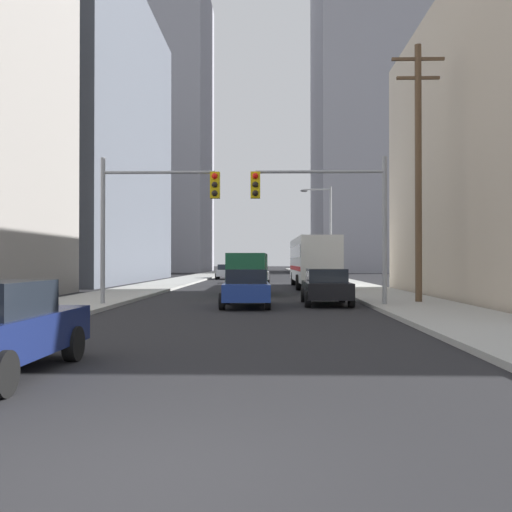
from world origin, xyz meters
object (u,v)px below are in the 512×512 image
Objects in this scene: sedan_silver at (226,272)px; sedan_white at (258,274)px; traffic_signal_near_left at (154,205)px; city_bus at (313,260)px; sedan_blue at (246,288)px; cargo_van_green at (248,271)px; traffic_signal_near_right at (325,204)px; sedan_black at (326,287)px.

sedan_white is at bearing -69.96° from sedan_silver.
sedan_silver is 34.39m from traffic_signal_near_left.
city_bus reaches higher than sedan_silver.
sedan_blue is 24.51m from sedan_white.
cargo_van_green is 8.25m from sedan_blue.
traffic_signal_near_left is (-3.44, -8.38, 2.80)m from cargo_van_green.
sedan_white is at bearing 81.55° from traffic_signal_near_left.
traffic_signal_near_right is (3.37, -8.38, 2.83)m from cargo_van_green.
city_bus is 2.19× the size of cargo_van_green.
sedan_silver is (-3.51, 34.08, 0.00)m from sedan_blue.
sedan_white is (-3.33, 23.35, 0.00)m from sedan_black.
sedan_black and sedan_silver have the same top height.
traffic_signal_near_left is at bearing -115.43° from city_bus.
traffic_signal_near_left is 6.81m from traffic_signal_near_right.
sedan_blue is 4.58m from traffic_signal_near_right.
traffic_signal_near_right is (3.15, -24.66, 3.35)m from sedan_white.
sedan_silver is at bearing 110.04° from sedan_white.
city_bus is 9.56m from sedan_white.
sedan_black is 33.62m from sedan_silver.
sedan_blue is 3.51m from sedan_black.
sedan_white is at bearing 89.22° from cargo_van_green.
cargo_van_green is 9.48m from traffic_signal_near_left.
sedan_white is (0.22, 16.28, -0.52)m from cargo_van_green.
sedan_black and sedan_white have the same top height.
city_bus is 16.20m from traffic_signal_near_right.
sedan_blue is at bearing -89.95° from sedan_white.
sedan_blue is at bearing -160.64° from sedan_black.
sedan_silver is at bearing 97.20° from cargo_van_green.
sedan_silver is (-6.82, 32.92, 0.00)m from sedan_black.
city_bus reaches higher than cargo_van_green.
city_bus is 1.92× the size of traffic_signal_near_left.
cargo_van_green is at bearing 91.70° from sedan_blue.
traffic_signal_near_right is at bearing -79.02° from sedan_silver.
city_bus is 19.69m from sedan_silver.
sedan_white is 10.18m from sedan_silver.
city_bus is at bearing 61.35° from cargo_van_green.
cargo_van_green is at bearing 67.67° from traffic_signal_near_left.
sedan_white is at bearing 97.28° from traffic_signal_near_right.
traffic_signal_near_right reaches higher than sedan_blue.
sedan_silver is (-3.49, 9.56, 0.00)m from sedan_white.
sedan_white is at bearing 114.66° from city_bus.
cargo_van_green is 1.24× the size of sedan_white.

